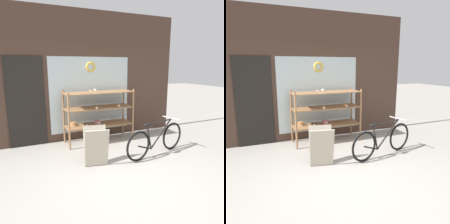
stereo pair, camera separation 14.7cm
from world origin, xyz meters
The scene contains 5 objects.
ground_plane centered at (0.00, 0.00, 0.00)m, with size 30.00×30.00×0.00m, color gray.
storefront_facade centered at (-0.04, 2.47, 1.57)m, with size 5.33×0.13×3.22m.
display_case centered at (0.26, 2.05, 0.81)m, with size 1.68×0.58×1.32m.
bicycle centered at (1.06, 0.73, 0.34)m, with size 1.66×0.54×0.76m.
sandwich_board centered at (-0.29, 0.75, 0.39)m, with size 0.50×0.45×0.76m.
Camera 2 is at (-1.48, -2.97, 1.90)m, focal length 35.00 mm.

